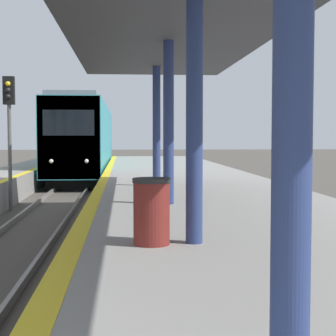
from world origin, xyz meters
TOP-DOWN VIEW (x-y plane):
  - train at (0.00, 33.12)m, footprint 2.72×20.96m
  - signal_far at (-1.33, 17.00)m, footprint 0.36×0.31m
  - station_canopy at (3.32, 8.48)m, footprint 4.34×18.00m
  - trash_bin at (2.73, 6.17)m, footprint 0.52×0.52m

SIDE VIEW (x-z plane):
  - trash_bin at x=2.73m, z-range 0.96..1.87m
  - train at x=0.00m, z-range 0.04..4.47m
  - signal_far at x=-1.33m, z-range 0.87..5.22m
  - station_canopy at x=3.32m, z-range 2.64..6.37m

